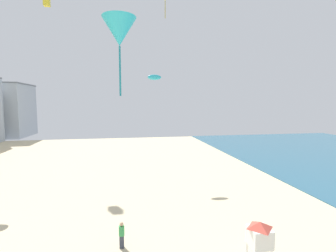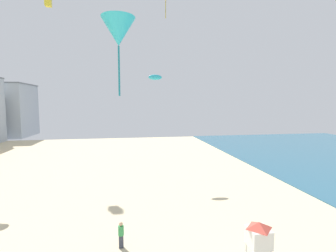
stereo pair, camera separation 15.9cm
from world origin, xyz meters
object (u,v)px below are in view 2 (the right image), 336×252
object	(u,v)px
lifeguard_stand	(259,235)
kite_yellow_box	(48,2)
kite_cyan_delta_2	(118,32)
kite_cyan_parafoil	(155,77)
kite_flyer	(121,233)

from	to	relation	value
lifeguard_stand	kite_yellow_box	size ratio (longest dim) A/B	2.06
kite_yellow_box	lifeguard_stand	bearing A→B (deg)	-55.95
kite_yellow_box	kite_cyan_delta_2	bearing A→B (deg)	-67.16
kite_cyan_delta_2	kite_cyan_parafoil	size ratio (longest dim) A/B	2.41
kite_cyan_delta_2	kite_yellow_box	bearing A→B (deg)	112.84
kite_cyan_parafoil	kite_yellow_box	distance (m)	19.03
kite_flyer	kite_cyan_parafoil	xyz separation A→B (m)	(3.88, 15.32, 11.06)
kite_cyan_parafoil	kite_yellow_box	size ratio (longest dim) A/B	1.33
kite_cyan_delta_2	kite_cyan_parafoil	bearing A→B (deg)	77.33
kite_yellow_box	kite_flyer	bearing A→B (deg)	-66.08
kite_flyer	kite_cyan_delta_2	world-z (taller)	kite_cyan_delta_2
kite_cyan_delta_2	kite_cyan_parafoil	world-z (taller)	kite_cyan_delta_2
kite_flyer	lifeguard_stand	xyz separation A→B (m)	(7.31, -3.04, 0.92)
kite_cyan_delta_2	kite_yellow_box	size ratio (longest dim) A/B	3.20
kite_cyan_parafoil	kite_cyan_delta_2	bearing A→B (deg)	-102.67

